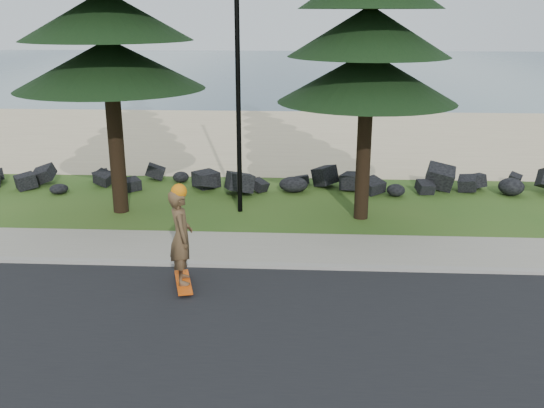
# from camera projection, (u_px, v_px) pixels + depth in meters

# --- Properties ---
(ground) EXTENTS (160.00, 160.00, 0.00)m
(ground) POSITION_uv_depth(u_px,v_px,m) (226.00, 252.00, 14.81)
(ground) COLOR #2F571B
(ground) RESTS_ON ground
(road) EXTENTS (160.00, 7.00, 0.02)m
(road) POSITION_uv_depth(u_px,v_px,m) (193.00, 349.00, 10.52)
(road) COLOR black
(road) RESTS_ON ground
(kerb) EXTENTS (160.00, 0.20, 0.10)m
(kerb) POSITION_uv_depth(u_px,v_px,m) (221.00, 265.00, 13.93)
(kerb) COLOR #A09A90
(kerb) RESTS_ON ground
(sidewalk) EXTENTS (160.00, 2.00, 0.08)m
(sidewalk) POSITION_uv_depth(u_px,v_px,m) (227.00, 248.00, 14.98)
(sidewalk) COLOR gray
(sidewalk) RESTS_ON ground
(beach_sand) EXTENTS (160.00, 15.00, 0.01)m
(beach_sand) POSITION_uv_depth(u_px,v_px,m) (265.00, 136.00, 28.60)
(beach_sand) COLOR #CCB388
(beach_sand) RESTS_ON ground
(ocean) EXTENTS (160.00, 58.00, 0.01)m
(ocean) POSITION_uv_depth(u_px,v_px,m) (289.00, 68.00, 63.33)
(ocean) COLOR #324F61
(ocean) RESTS_ON ground
(seawall_boulders) EXTENTS (60.00, 2.40, 1.10)m
(seawall_boulders) POSITION_uv_depth(u_px,v_px,m) (248.00, 188.00, 20.13)
(seawall_boulders) COLOR black
(seawall_boulders) RESTS_ON ground
(lamp_post) EXTENTS (0.25, 0.14, 8.14)m
(lamp_post) POSITION_uv_depth(u_px,v_px,m) (238.00, 68.00, 16.60)
(lamp_post) COLOR black
(lamp_post) RESTS_ON ground
(skateboarder) EXTENTS (0.67, 1.26, 2.27)m
(skateboarder) POSITION_uv_depth(u_px,v_px,m) (181.00, 237.00, 12.58)
(skateboarder) COLOR #E34F0D
(skateboarder) RESTS_ON ground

